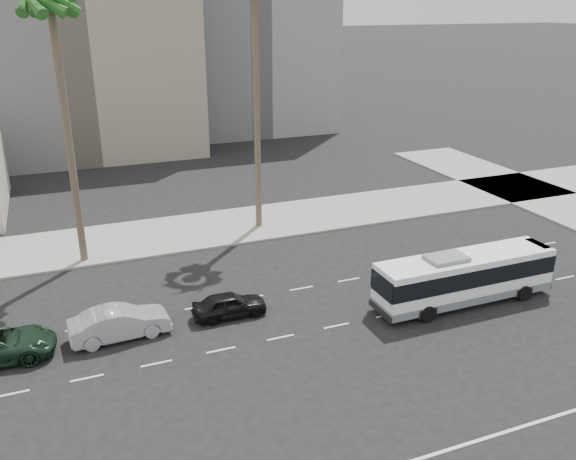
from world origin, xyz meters
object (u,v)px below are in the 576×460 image
city_bus (465,276)px  car_a (229,305)px  car_b (120,323)px  palm_mid (51,9)px

city_bus → car_a: (-12.15, 3.18, -0.88)m
car_b → palm_mid: palm_mid is taller
city_bus → car_b: (-17.65, 3.14, -0.75)m
car_a → car_b: 5.50m
car_a → palm_mid: size_ratio=0.23×
city_bus → car_a: size_ratio=2.66×
palm_mid → city_bus: bearing=-35.4°
car_a → palm_mid: bearing=33.5°
city_bus → car_a: bearing=165.1°
car_b → palm_mid: size_ratio=0.29×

